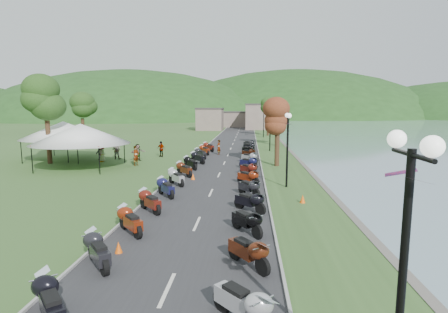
{
  "coord_description": "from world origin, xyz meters",
  "views": [
    {
      "loc": [
        2.41,
        -5.68,
        5.45
      ],
      "look_at": [
        0.3,
        23.55,
        1.3
      ],
      "focal_mm": 28.0,
      "sensor_mm": 36.0,
      "label": 1
    }
  ],
  "objects": [
    {
      "name": "moto_row_left",
      "position": [
        -2.65,
        14.89,
        0.55
      ],
      "size": [
        2.6,
        46.99,
        1.1
      ],
      "primitive_type": null,
      "color": "#331411",
      "rests_on": "ground"
    },
    {
      "name": "vendor_tent_main",
      "position": [
        -12.59,
        24.41,
        2.0
      ],
      "size": [
        5.73,
        5.73,
        4.0
      ],
      "primitive_type": null,
      "color": "white",
      "rests_on": "ground"
    },
    {
      "name": "tree_park_left",
      "position": [
        -16.96,
        26.65,
        5.2
      ],
      "size": [
        3.75,
        3.75,
        10.4
      ],
      "primitive_type": null,
      "color": "#2E571D",
      "rests_on": "ground"
    },
    {
      "name": "pedestrian_b",
      "position": [
        -11.54,
        29.93,
        0.0
      ],
      "size": [
        0.98,
        0.57,
        1.98
      ],
      "primitive_type": "imported",
      "rotation": [
        0.0,
        0.0,
        3.1
      ],
      "color": "slate",
      "rests_on": "ground"
    },
    {
      "name": "pedestrian_a",
      "position": [
        -8.17,
        26.04,
        0.0
      ],
      "size": [
        0.74,
        0.83,
        1.86
      ],
      "primitive_type": "imported",
      "rotation": [
        0.0,
        0.0,
        1.12
      ],
      "color": "slate",
      "rests_on": "ground"
    },
    {
      "name": "road",
      "position": [
        0.0,
        40.0,
        0.01
      ],
      "size": [
        7.0,
        120.0,
        0.02
      ],
      "primitive_type": "cube",
      "color": "#2F2F32",
      "rests_on": "ground"
    },
    {
      "name": "pedestrian_c",
      "position": [
        -13.14,
        29.24,
        0.0
      ],
      "size": [
        1.13,
        1.02,
        1.68
      ],
      "primitive_type": "imported",
      "rotation": [
        0.0,
        0.0,
        5.62
      ],
      "color": "slate",
      "rests_on": "ground"
    },
    {
      "name": "streetlamp_near",
      "position": [
        4.99,
        -0.0,
        2.5
      ],
      "size": [
        1.4,
        1.4,
        5.0
      ],
      "primitive_type": null,
      "color": "black",
      "rests_on": "ground"
    },
    {
      "name": "traffic_cone_near",
      "position": [
        -2.44,
        6.49,
        0.23
      ],
      "size": [
        0.29,
        0.29,
        0.46
      ],
      "primitive_type": "cone",
      "color": "#F2590C",
      "rests_on": "ground"
    },
    {
      "name": "far_building",
      "position": [
        -2.0,
        85.0,
        2.5
      ],
      "size": [
        18.0,
        16.0,
        5.0
      ],
      "primitive_type": "cube",
      "color": "gray",
      "rests_on": "ground"
    },
    {
      "name": "vendor_tent_side",
      "position": [
        -16.82,
        29.22,
        2.0
      ],
      "size": [
        5.66,
        5.66,
        4.0
      ],
      "primitive_type": null,
      "color": "white",
      "rests_on": "ground"
    },
    {
      "name": "moto_row_right",
      "position": [
        2.38,
        21.78,
        0.55
      ],
      "size": [
        2.6,
        40.98,
        1.1
      ],
      "primitive_type": null,
      "color": "#331411",
      "rests_on": "ground"
    },
    {
      "name": "hills_backdrop",
      "position": [
        0.0,
        200.0,
        0.0
      ],
      "size": [
        360.0,
        120.0,
        76.0
      ],
      "primitive_type": null,
      "color": "#285621",
      "rests_on": "ground"
    },
    {
      "name": "tree_lakeside",
      "position": [
        5.0,
        26.72,
        3.34
      ],
      "size": [
        2.41,
        2.41,
        6.68
      ],
      "primitive_type": null,
      "color": "#2E571D",
      "rests_on": "ground"
    }
  ]
}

